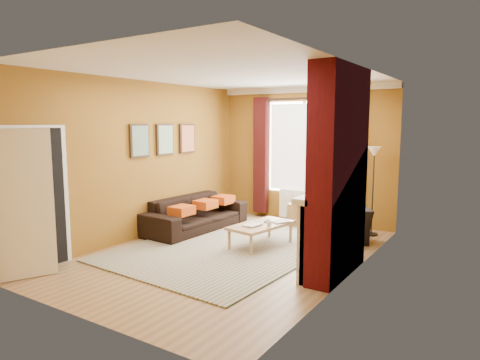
{
  "coord_description": "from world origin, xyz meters",
  "views": [
    {
      "loc": [
        3.66,
        -5.47,
        2.06
      ],
      "look_at": [
        0.0,
        0.25,
        1.15
      ],
      "focal_mm": 32.0,
      "sensor_mm": 36.0,
      "label": 1
    }
  ],
  "objects_px": {
    "wicker_stool": "(296,215)",
    "floor_lamp": "(374,166)",
    "armchair": "(338,224)",
    "coffee_table": "(261,226)",
    "sofa": "(196,213)"
  },
  "relations": [
    {
      "from": "armchair",
      "to": "wicker_stool",
      "type": "distance_m",
      "value": 1.29
    },
    {
      "from": "wicker_stool",
      "to": "coffee_table",
      "type": "bearing_deg",
      "value": -85.37
    },
    {
      "from": "armchair",
      "to": "coffee_table",
      "type": "bearing_deg",
      "value": 12.2
    },
    {
      "from": "wicker_stool",
      "to": "floor_lamp",
      "type": "height_order",
      "value": "floor_lamp"
    },
    {
      "from": "coffee_table",
      "to": "sofa",
      "type": "bearing_deg",
      "value": 178.54
    },
    {
      "from": "coffee_table",
      "to": "wicker_stool",
      "type": "height_order",
      "value": "wicker_stool"
    },
    {
      "from": "armchair",
      "to": "wicker_stool",
      "type": "relative_size",
      "value": 2.12
    },
    {
      "from": "wicker_stool",
      "to": "floor_lamp",
      "type": "relative_size",
      "value": 0.28
    },
    {
      "from": "armchair",
      "to": "coffee_table",
      "type": "xyz_separation_m",
      "value": [
        -0.98,
        -1.0,
        0.03
      ]
    },
    {
      "from": "wicker_stool",
      "to": "armchair",
      "type": "bearing_deg",
      "value": -30.11
    },
    {
      "from": "sofa",
      "to": "armchair",
      "type": "distance_m",
      "value": 2.7
    },
    {
      "from": "armchair",
      "to": "floor_lamp",
      "type": "relative_size",
      "value": 0.59
    },
    {
      "from": "armchair",
      "to": "floor_lamp",
      "type": "bearing_deg",
      "value": -149.1
    },
    {
      "from": "wicker_stool",
      "to": "floor_lamp",
      "type": "bearing_deg",
      "value": 4.04
    },
    {
      "from": "coffee_table",
      "to": "floor_lamp",
      "type": "height_order",
      "value": "floor_lamp"
    }
  ]
}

